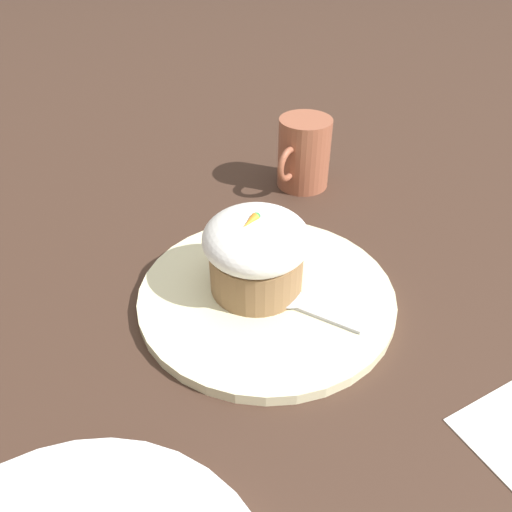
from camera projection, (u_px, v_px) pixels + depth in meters
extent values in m
plane|color=#3D281E|center=(266.00, 299.00, 0.53)|extent=(4.00, 4.00, 0.00)
cylinder|color=beige|center=(266.00, 295.00, 0.53)|extent=(0.27, 0.27, 0.01)
cylinder|color=olive|center=(256.00, 269.00, 0.52)|extent=(0.10, 0.10, 0.05)
ellipsoid|color=white|center=(256.00, 239.00, 0.49)|extent=(0.11, 0.11, 0.05)
cone|color=orange|center=(250.00, 222.00, 0.47)|extent=(0.02, 0.01, 0.01)
sphere|color=green|center=(256.00, 217.00, 0.48)|extent=(0.01, 0.01, 0.01)
cube|color=#B7B7BC|center=(328.00, 316.00, 0.49)|extent=(0.02, 0.07, 0.00)
ellipsoid|color=#B7B7BC|center=(283.00, 298.00, 0.51)|extent=(0.04, 0.04, 0.01)
cylinder|color=#9E563D|center=(304.00, 153.00, 0.70)|extent=(0.07, 0.07, 0.10)
torus|color=#9E563D|center=(289.00, 164.00, 0.67)|extent=(0.05, 0.01, 0.05)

